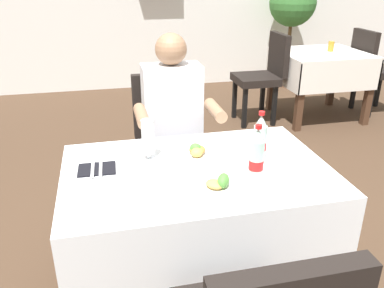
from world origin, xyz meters
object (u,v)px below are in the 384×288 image
at_px(beer_glass_left, 148,140).
at_px(napkin_cutlery_set, 97,169).
at_px(plate_far_diner, 193,152).
at_px(background_table_tumbler, 331,46).
at_px(background_chair_left, 264,73).
at_px(cola_bottle_secondary, 260,140).
at_px(chair_far_diner_seat, 169,141).
at_px(seated_diner_far, 174,124).
at_px(background_dining_table, 320,69).
at_px(main_dining_table, 197,200).
at_px(cola_bottle_primary, 256,158).
at_px(background_chair_right, 373,67).
at_px(potted_plant_corner, 292,11).
at_px(plate_near_camera, 220,186).

xyz_separation_m(beer_glass_left, napkin_cutlery_set, (-0.25, -0.06, -0.10)).
bearing_deg(plate_far_diner, background_table_tumbler, 47.51).
distance_m(beer_glass_left, background_chair_left, 2.75).
bearing_deg(plate_far_diner, napkin_cutlery_set, -173.99).
bearing_deg(cola_bottle_secondary, chair_far_diner_seat, 111.10).
bearing_deg(beer_glass_left, seated_diner_far, 67.60).
xyz_separation_m(napkin_cutlery_set, background_dining_table, (2.46, 2.32, -0.19)).
distance_m(main_dining_table, background_table_tumbler, 3.22).
distance_m(beer_glass_left, cola_bottle_secondary, 0.53).
distance_m(plate_far_diner, cola_bottle_secondary, 0.33).
bearing_deg(background_chair_left, cola_bottle_primary, -113.27).
xyz_separation_m(main_dining_table, background_chair_right, (2.68, 2.41, -0.03)).
xyz_separation_m(seated_diner_far, napkin_cutlery_set, (-0.47, -0.60, 0.05)).
distance_m(chair_far_diner_seat, cola_bottle_secondary, 0.90).
xyz_separation_m(chair_far_diner_seat, cola_bottle_primary, (0.21, -0.99, 0.32)).
distance_m(background_table_tumbler, potted_plant_corner, 1.33).
relative_size(seated_diner_far, beer_glass_left, 6.23).
relative_size(plate_far_diner, cola_bottle_primary, 0.88).
bearing_deg(background_chair_right, plate_near_camera, -135.11).
height_order(background_chair_left, background_table_tumbler, background_chair_left).
relative_size(plate_far_diner, background_table_tumbler, 2.15).
height_order(plate_near_camera, background_chair_right, background_chair_right).
xyz_separation_m(background_chair_left, background_chair_right, (1.35, 0.00, 0.00)).
bearing_deg(potted_plant_corner, plate_near_camera, -119.14).
bearing_deg(cola_bottle_secondary, background_table_tumbler, 53.25).
xyz_separation_m(main_dining_table, cola_bottle_primary, (0.21, -0.19, 0.29)).
bearing_deg(main_dining_table, background_chair_left, 61.10).
height_order(seated_diner_far, cola_bottle_secondary, seated_diner_far).
relative_size(napkin_cutlery_set, background_dining_table, 0.20).
bearing_deg(background_table_tumbler, beer_glass_left, -135.47).
relative_size(chair_far_diner_seat, background_chair_right, 1.00).
bearing_deg(plate_near_camera, cola_bottle_primary, 8.66).
height_order(plate_far_diner, potted_plant_corner, potted_plant_corner).
height_order(main_dining_table, cola_bottle_primary, cola_bottle_primary).
bearing_deg(plate_far_diner, potted_plant_corner, 58.16).
bearing_deg(chair_far_diner_seat, beer_glass_left, -107.38).
xyz_separation_m(beer_glass_left, cola_bottle_primary, (0.42, -0.33, 0.02)).
height_order(main_dining_table, cola_bottle_secondary, cola_bottle_secondary).
relative_size(beer_glass_left, background_chair_left, 0.21).
distance_m(plate_far_diner, beer_glass_left, 0.24).
bearing_deg(beer_glass_left, chair_far_diner_seat, 72.62).
bearing_deg(cola_bottle_primary, background_dining_table, 55.39).
relative_size(seated_diner_far, background_chair_left, 1.30).
height_order(plate_far_diner, cola_bottle_primary, cola_bottle_primary).
height_order(main_dining_table, background_dining_table, same).
bearing_deg(background_table_tumbler, background_dining_table, -172.42).
bearing_deg(plate_near_camera, background_chair_right, 44.89).
relative_size(plate_far_diner, beer_glass_left, 1.17).
bearing_deg(seated_diner_far, plate_near_camera, -88.17).
bearing_deg(seated_diner_far, background_table_tumbler, 39.66).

